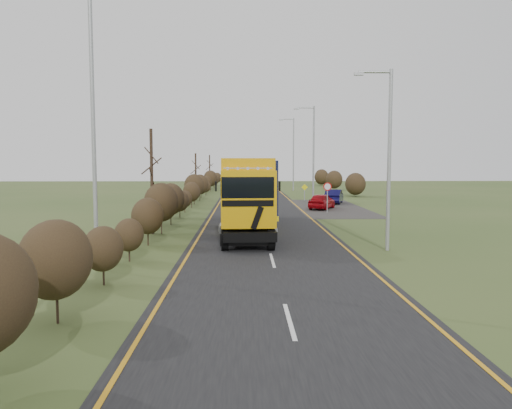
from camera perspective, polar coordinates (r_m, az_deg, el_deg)
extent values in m
plane|color=#394E21|center=(25.16, 1.37, -4.65)|extent=(160.00, 160.00, 0.00)
cube|color=black|center=(35.04, 0.60, -1.89)|extent=(8.00, 120.00, 0.02)
cube|color=#302D2B|center=(45.62, 8.35, -0.34)|extent=(6.00, 18.00, 0.02)
cube|color=#C58712|center=(35.11, -5.45, -1.87)|extent=(0.12, 116.00, 0.01)
cube|color=#C58712|center=(35.36, 6.60, -1.83)|extent=(0.12, 116.00, 0.01)
cube|color=silver|center=(13.49, 3.84, -13.09)|extent=(0.12, 3.00, 0.01)
cube|color=silver|center=(21.22, 1.88, -6.38)|extent=(0.12, 3.00, 0.01)
cube|color=silver|center=(29.10, 1.00, -3.27)|extent=(0.12, 3.00, 0.01)
cube|color=silver|center=(37.03, 0.49, -1.49)|extent=(0.12, 3.00, 0.01)
cube|color=silver|center=(44.98, 0.17, -0.34)|extent=(0.12, 3.00, 0.01)
cube|color=silver|center=(52.95, -0.06, 0.47)|extent=(0.12, 3.00, 0.01)
cube|color=silver|center=(60.93, -0.23, 1.06)|extent=(0.12, 3.00, 0.01)
cube|color=silver|center=(68.91, -0.36, 1.52)|extent=(0.12, 3.00, 0.01)
cube|color=silver|center=(76.89, -0.46, 1.88)|extent=(0.12, 3.00, 0.01)
cube|color=silver|center=(84.88, -0.55, 2.17)|extent=(0.12, 3.00, 0.01)
ellipsoid|color=#332316|center=(13.90, -21.93, -5.83)|extent=(1.80, 2.34, 2.07)
ellipsoid|color=#332316|center=(17.69, -17.09, -4.84)|extent=(1.34, 1.74, 1.54)
ellipsoid|color=#332316|center=(21.55, -14.32, -3.37)|extent=(1.21, 1.57, 1.39)
ellipsoid|color=#332316|center=(25.38, -12.28, -1.29)|extent=(1.58, 2.06, 1.82)
ellipsoid|color=#332316|center=(29.27, -10.79, 0.25)|extent=(1.96, 2.55, 2.25)
ellipsoid|color=#332316|center=(33.22, -9.74, 0.61)|extent=(1.83, 2.38, 2.10)
ellipsoid|color=#332316|center=(37.20, -8.71, 0.42)|extent=(1.37, 1.78, 1.57)
ellipsoid|color=#332316|center=(41.18, -8.15, 0.65)|extent=(1.20, 1.56, 1.38)
ellipsoid|color=#332316|center=(45.11, -7.38, 1.45)|extent=(1.55, 2.02, 1.78)
ellipsoid|color=#332316|center=(49.08, -7.09, 2.17)|extent=(1.95, 2.53, 2.24)
ellipsoid|color=#332316|center=(53.04, -6.45, 2.29)|extent=(1.85, 2.41, 2.13)
ellipsoid|color=#332316|center=(57.06, -6.31, 2.05)|extent=(1.40, 1.81, 1.61)
ellipsoid|color=#332316|center=(61.03, -5.75, 2.07)|extent=(1.19, 1.55, 1.37)
ellipsoid|color=#332316|center=(65.02, -5.73, 2.52)|extent=(1.52, 1.97, 1.75)
ellipsoid|color=#332316|center=(68.97, -5.23, 2.98)|extent=(1.93, 2.51, 2.22)
ellipsoid|color=#332316|center=(72.98, -5.27, 3.05)|extent=(1.88, 2.44, 2.16)
ellipsoid|color=#332316|center=(76.97, -4.81, 2.84)|extent=(1.43, 1.85, 1.64)
ellipsoid|color=#332316|center=(80.99, -4.90, 2.79)|extent=(1.19, 1.55, 1.37)
ellipsoid|color=#332316|center=(84.94, -4.47, 3.08)|extent=(1.49, 1.93, 1.71)
cylinder|color=#322319|center=(29.28, -11.82, 2.56)|extent=(0.18, 0.18, 6.05)
cylinder|color=#322319|center=(55.06, -6.90, 3.21)|extent=(0.18, 0.18, 5.06)
cylinder|color=#322319|center=(76.97, -5.32, 3.76)|extent=(0.18, 0.18, 5.15)
cube|color=black|center=(25.14, -0.97, -2.99)|extent=(2.70, 4.86, 0.46)
cube|color=#DA9E09|center=(24.04, -0.96, 0.73)|extent=(2.69, 2.39, 2.69)
cube|color=black|center=(23.18, -0.93, -4.06)|extent=(2.59, 0.24, 0.57)
cube|color=black|center=(22.97, -2.02, -1.54)|extent=(0.62, 0.05, 1.11)
cube|color=black|center=(22.98, 0.15, -1.53)|extent=(0.62, 0.05, 1.11)
cube|color=black|center=(22.89, -0.94, 1.94)|extent=(2.43, 0.17, 0.98)
cube|color=black|center=(22.91, -0.94, 0.13)|extent=(2.37, 0.14, 0.29)
cube|color=#DA9E09|center=(24.33, -0.97, 4.63)|extent=(2.65, 1.56, 0.58)
cylinder|color=silver|center=(23.10, -0.95, 4.15)|extent=(2.27, 0.17, 0.06)
cube|color=black|center=(23.16, -4.61, 2.09)|extent=(0.09, 0.12, 0.46)
cube|color=black|center=(23.18, 2.71, 2.10)|extent=(0.09, 0.12, 0.46)
cylinder|color=gray|center=(25.57, -3.64, -2.75)|extent=(0.64, 1.37, 0.58)
cylinder|color=gray|center=(25.58, 1.69, -2.73)|extent=(0.64, 1.37, 0.58)
cube|color=yellow|center=(31.75, -1.05, -0.32)|extent=(3.19, 13.12, 0.25)
cube|color=black|center=(31.65, -1.05, 2.46)|extent=(3.15, 12.71, 2.84)
cube|color=#0E193E|center=(37.96, -1.10, 2.88)|extent=(2.56, 0.18, 2.84)
cube|color=#0E193E|center=(25.33, -0.98, 1.83)|extent=(2.56, 0.18, 2.84)
cube|color=black|center=(35.72, -1.08, -0.70)|extent=(2.55, 3.83, 0.36)
cube|color=yellow|center=(30.82, -3.38, -1.81)|extent=(0.31, 5.68, 0.46)
cube|color=yellow|center=(30.83, 1.31, -1.80)|extent=(0.31, 5.68, 0.46)
cylinder|color=black|center=(23.55, -3.59, -4.00)|extent=(0.38, 1.09, 1.07)
cylinder|color=black|center=(23.57, 1.70, -3.98)|extent=(0.38, 1.09, 1.07)
cylinder|color=black|center=(26.11, -3.36, -3.11)|extent=(0.38, 1.09, 1.07)
cylinder|color=black|center=(26.12, 1.40, -3.10)|extent=(0.38, 1.09, 1.07)
cylinder|color=black|center=(34.82, -2.86, -1.07)|extent=(0.38, 1.09, 1.07)
cylinder|color=black|center=(34.83, 0.71, -1.06)|extent=(0.38, 1.09, 1.07)
cylinder|color=black|center=(35.84, -2.82, -0.90)|extent=(0.38, 1.09, 1.07)
cylinder|color=black|center=(35.85, 0.65, -0.89)|extent=(0.38, 1.09, 1.07)
cylinder|color=black|center=(36.87, -2.77, -0.73)|extent=(0.38, 1.09, 1.07)
cylinder|color=black|center=(36.88, 0.60, -0.73)|extent=(0.38, 1.09, 1.07)
imported|color=#A1080F|center=(44.03, 7.53, 0.36)|extent=(3.13, 4.35, 1.38)
imported|color=#0B0935|center=(50.03, 8.91, 0.90)|extent=(2.60, 4.47, 1.39)
cylinder|color=#9FA2A5|center=(24.09, 14.98, 4.82)|extent=(0.18, 0.18, 8.42)
cylinder|color=#9FA2A5|center=(24.24, 13.45, 14.52)|extent=(1.50, 0.12, 0.12)
cube|color=#9FA2A5|center=(24.05, 11.66, 14.40)|extent=(0.42, 0.17, 0.13)
cylinder|color=#9FA2A5|center=(47.70, 6.59, 5.52)|extent=(0.18, 0.18, 9.36)
cylinder|color=#9FA2A5|center=(47.85, 5.64, 10.95)|extent=(1.66, 0.12, 0.12)
cube|color=#9FA2A5|center=(47.75, 4.63, 10.85)|extent=(0.47, 0.19, 0.15)
cylinder|color=#9FA2A5|center=(71.26, 4.30, 5.73)|extent=(0.18, 0.18, 10.27)
cylinder|color=#9FA2A5|center=(71.42, 3.59, 9.72)|extent=(1.83, 0.12, 0.12)
cube|color=#9FA2A5|center=(71.34, 2.84, 9.63)|extent=(0.51, 0.21, 0.16)
cylinder|color=#9FA2A5|center=(20.12, -18.09, 7.83)|extent=(0.16, 0.16, 10.59)
cylinder|color=#9FA2A5|center=(41.14, 8.15, 0.55)|extent=(0.08, 0.08, 2.13)
cylinder|color=red|center=(41.04, 8.17, 2.03)|extent=(0.68, 0.04, 0.68)
cylinder|color=white|center=(41.02, 8.18, 2.03)|extent=(0.51, 0.02, 0.51)
cylinder|color=#9FA2A5|center=(53.40, 5.57, 1.17)|extent=(0.08, 0.08, 1.33)
cube|color=#F7EC0D|center=(53.31, 5.58, 1.98)|extent=(0.67, 0.04, 0.67)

